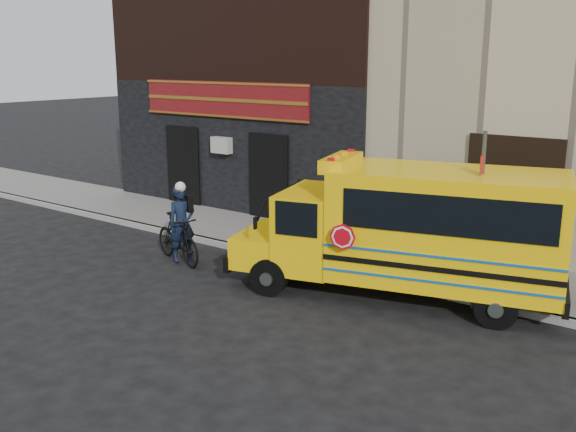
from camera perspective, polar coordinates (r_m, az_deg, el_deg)
The scene contains 8 objects.
ground at distance 13.71m, azimuth -4.94°, elevation -7.14°, with size 120.00×120.00×0.00m, color black.
curb at distance 15.61m, azimuth 1.35°, elevation -4.14°, with size 40.00×0.20×0.15m, color gray.
sidewalk at distance 16.81m, azimuth 4.29°, elevation -2.85°, with size 40.00×3.00×0.15m, color slate.
building at distance 21.81m, azimuth 13.80°, elevation 16.72°, with size 20.00×10.70×12.00m.
school_bus at distance 13.39m, azimuth 11.12°, elevation -1.09°, with size 7.21×3.79×2.92m.
sign_pole at distance 13.01m, azimuth 16.63°, elevation 0.15°, with size 0.08×0.31×3.57m.
bicycle at distance 15.95m, azimuth -9.78°, elevation -1.98°, with size 0.57×2.00×1.20m, color black.
cyclist at distance 15.86m, azimuth -9.42°, elevation -0.84°, with size 0.68×0.44×1.85m, color black.
Camera 1 is at (8.49, -9.58, 4.92)m, focal length 40.00 mm.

